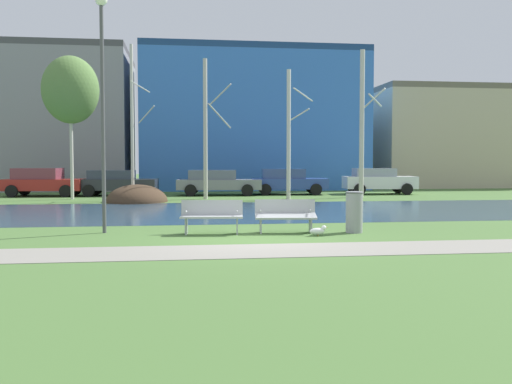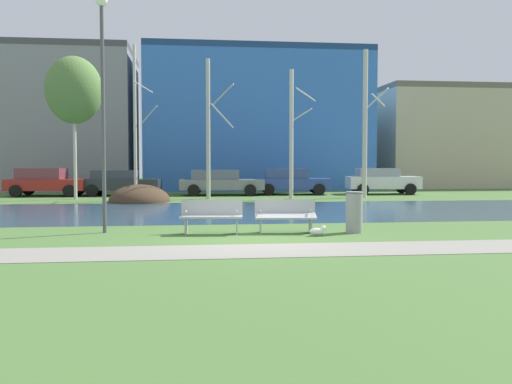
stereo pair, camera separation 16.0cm
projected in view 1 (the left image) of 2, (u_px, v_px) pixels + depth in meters
The scene contains 22 objects.
ground_plane at pixel (224, 206), 23.58m from camera, with size 120.00×120.00×0.00m, color #476B33.
paved_path_strip at pixel (265, 251), 11.93m from camera, with size 60.00×1.84×0.01m, color gray.
river_band at pixel (228, 211), 21.30m from camera, with size 80.00×8.87×0.01m, color #2D475B.
soil_mound at pixel (137, 202), 26.25m from camera, with size 2.83×3.27×1.61m, color #423021.
bench_left at pixel (212, 216), 14.66m from camera, with size 1.65×0.72×0.87m.
bench_right at pixel (285, 215), 14.91m from camera, with size 1.65×0.72×0.87m.
trash_bin at pixel (354, 211), 14.94m from camera, with size 0.47×0.47×1.09m.
seagull at pixel (318, 231), 14.27m from camera, with size 0.46×0.17×0.27m.
streetlamp at pixel (102, 77), 14.70m from camera, with size 0.32×0.32×6.20m.
birch_far_left at pixel (71, 90), 27.65m from camera, with size 2.74×2.74×7.00m.
birch_left at pixel (133, 122), 27.14m from camera, with size 1.16×1.93×7.44m.
birch_center_left at pixel (206, 128), 28.04m from camera, with size 1.40×2.54×6.92m.
birch_center at pixel (289, 133), 27.89m from camera, with size 1.31×2.21×6.36m.
birch_center_right at pixel (362, 123), 29.36m from camera, with size 1.36×2.24×7.61m.
parked_van_nearest_red at pixel (42, 182), 30.38m from camera, with size 4.34×2.35×1.51m.
parked_sedan_second_dark at pixel (116, 182), 30.76m from camera, with size 4.31×2.24×1.39m.
parked_hatch_third_grey at pixel (217, 182), 31.21m from camera, with size 4.73×2.23×1.39m.
parked_wagon_fourth_blue at pixel (287, 181), 32.06m from camera, with size 4.37×2.34×1.45m.
parked_suv_fifth_white at pixel (378, 180), 32.38m from camera, with size 4.15×2.20×1.47m.
building_grey_warehouse at pixel (51, 120), 38.25m from camera, with size 10.48×8.73×9.24m.
building_blue_store at pixel (251, 121), 39.58m from camera, with size 14.78×8.65×9.30m.
building_beige_block at pixel (457, 138), 42.81m from camera, with size 13.36×8.25×7.23m.
Camera 1 is at (-1.72, -13.49, 1.89)m, focal length 39.83 mm.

